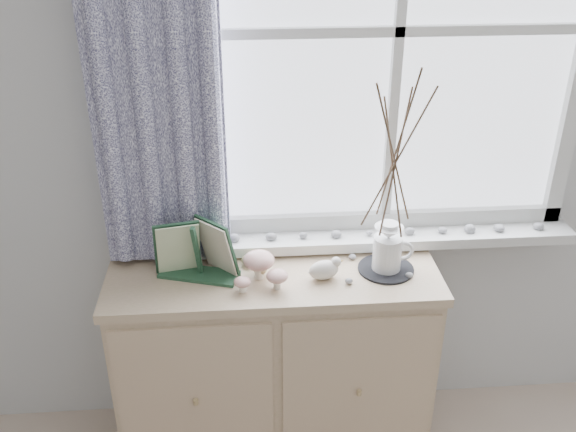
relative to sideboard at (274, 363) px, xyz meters
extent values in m
cube|color=#BCBCBA|center=(0.15, 0.25, 0.87)|extent=(4.00, 0.04, 2.60)
cube|color=white|center=(0.45, 0.25, 1.22)|extent=(1.30, 0.01, 1.40)
cube|color=silver|center=(0.45, 0.17, 0.45)|extent=(1.45, 0.16, 0.04)
cube|color=#0B0933|center=(-0.37, 0.12, 1.25)|extent=(0.44, 0.06, 1.61)
cube|color=tan|center=(0.00, 0.01, -0.02)|extent=(1.17, 0.43, 0.81)
cube|color=tan|center=(0.00, 0.01, 0.41)|extent=(1.20, 0.45, 0.03)
cube|color=tan|center=(-0.29, -0.22, -0.02)|extent=(0.55, 0.01, 0.75)
cube|color=tan|center=(0.29, -0.22, -0.02)|extent=(0.55, 0.01, 0.75)
cylinder|color=white|center=(-0.05, -0.03, 0.46)|extent=(0.03, 0.03, 0.07)
ellipsoid|color=maroon|center=(-0.05, -0.03, 0.50)|extent=(0.11, 0.11, 0.06)
cylinder|color=white|center=(0.01, -0.10, 0.45)|extent=(0.03, 0.03, 0.05)
ellipsoid|color=maroon|center=(0.01, -0.10, 0.47)|extent=(0.08, 0.08, 0.04)
cylinder|color=white|center=(-0.11, -0.11, 0.44)|extent=(0.03, 0.03, 0.04)
ellipsoid|color=maroon|center=(-0.11, -0.11, 0.46)|extent=(0.06, 0.06, 0.03)
ellipsoid|color=tan|center=(-0.05, -0.02, 0.45)|extent=(0.05, 0.04, 0.06)
ellipsoid|color=tan|center=(-0.09, 0.05, 0.45)|extent=(0.05, 0.04, 0.06)
cylinder|color=black|center=(0.41, -0.02, 0.43)|extent=(0.20, 0.20, 0.01)
cylinder|color=silver|center=(0.41, -0.02, 0.50)|extent=(0.11, 0.11, 0.13)
cone|color=silver|center=(0.41, -0.02, 0.58)|extent=(0.10, 0.10, 0.05)
cylinder|color=silver|center=(0.41, -0.02, 0.60)|extent=(0.06, 0.06, 0.03)
torus|color=silver|center=(0.47, -0.02, 0.50)|extent=(0.08, 0.02, 0.08)
ellipsoid|color=#9A9A9C|center=(0.26, -0.09, 0.43)|extent=(0.03, 0.02, 0.02)
ellipsoid|color=#9A9A9C|center=(0.30, 0.07, 0.43)|extent=(0.03, 0.02, 0.02)
ellipsoid|color=#9A9A9C|center=(0.48, -0.07, 0.43)|extent=(0.03, 0.02, 0.02)
camera|label=1|loc=(-0.10, -1.95, 1.68)|focal=40.00mm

